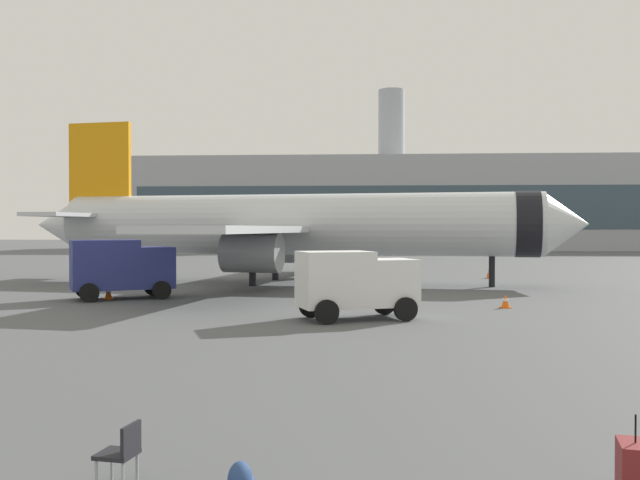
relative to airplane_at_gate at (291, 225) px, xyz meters
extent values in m
cylinder|color=silver|center=(0.23, -0.04, 0.04)|extent=(30.22, 8.59, 3.80)
cone|color=silver|center=(16.22, -2.65, 0.04)|extent=(2.95, 3.95, 3.61)
cone|color=silver|center=(-16.15, 2.64, 0.04)|extent=(3.71, 3.89, 3.42)
cylinder|color=black|center=(14.05, -2.29, 0.04)|extent=(2.01, 4.05, 3.88)
cube|color=silver|center=(0.53, 8.02, -0.26)|extent=(7.32, 16.56, 0.36)
cube|color=silver|center=(-2.05, -7.77, -0.26)|extent=(7.32, 16.56, 0.36)
cylinder|color=gray|center=(0.13, 5.55, -1.56)|extent=(3.51, 2.69, 2.20)
cylinder|color=gray|center=(-1.64, -5.30, -1.56)|extent=(3.51, 2.69, 2.20)
cube|color=orange|center=(-13.09, 2.14, 3.64)|extent=(4.40, 1.06, 6.40)
cube|color=silver|center=(-13.07, 5.38, 0.64)|extent=(3.53, 6.34, 0.24)
cube|color=silver|center=(-14.10, -0.94, 0.64)|extent=(3.53, 6.34, 0.24)
cylinder|color=black|center=(12.07, -1.97, -2.76)|extent=(0.36, 0.36, 1.80)
cylinder|color=black|center=(-1.36, 2.65, -2.76)|extent=(0.44, 0.44, 1.80)
cylinder|color=black|center=(-2.13, -2.08, -2.76)|extent=(0.44, 0.44, 1.80)
cube|color=navy|center=(-5.89, -9.35, -2.14)|extent=(2.51, 2.73, 2.04)
cube|color=#1E232D|center=(-5.26, -9.02, -1.66)|extent=(0.98, 1.79, 0.84)
cube|color=navy|center=(-8.02, -10.45, -1.96)|extent=(3.78, 3.39, 2.40)
cylinder|color=black|center=(-6.32, -8.27, -3.21)|extent=(0.90, 0.61, 0.90)
cylinder|color=black|center=(-5.26, -10.31, -3.21)|extent=(0.90, 0.61, 0.90)
cylinder|color=black|center=(-9.30, -9.82, -3.21)|extent=(0.90, 0.61, 0.90)
cylinder|color=black|center=(-8.24, -11.86, -3.21)|extent=(0.90, 0.61, 0.90)
cube|color=white|center=(5.53, -16.63, -2.27)|extent=(2.35, 2.49, 1.78)
cube|color=#1E232D|center=(6.23, -16.37, -1.85)|extent=(0.70, 1.72, 0.74)
cube|color=white|center=(3.46, -17.39, -2.11)|extent=(3.17, 2.79, 2.10)
cylinder|color=black|center=(5.37, -15.57, -3.21)|extent=(0.92, 0.52, 0.90)
cylinder|color=black|center=(6.10, -17.54, -3.21)|extent=(0.92, 0.52, 0.90)
cylinder|color=black|center=(2.48, -16.64, -3.21)|extent=(0.92, 0.52, 0.90)
cylinder|color=black|center=(3.21, -18.61, -3.21)|extent=(0.92, 0.52, 0.90)
cube|color=#F2590C|center=(13.18, 5.18, -3.64)|extent=(0.44, 0.44, 0.04)
cone|color=#F2590C|center=(13.18, 5.18, -3.25)|extent=(0.36, 0.36, 0.74)
cylinder|color=white|center=(13.18, 5.18, -3.21)|extent=(0.23, 0.23, 0.10)
cube|color=#F2590C|center=(10.69, -12.89, -3.64)|extent=(0.44, 0.44, 0.04)
cone|color=#F2590C|center=(10.69, -12.89, -3.34)|extent=(0.36, 0.36, 0.56)
cylinder|color=white|center=(10.69, -12.89, -3.31)|extent=(0.23, 0.23, 0.10)
cube|color=#F2590C|center=(-7.90, -10.33, -3.64)|extent=(0.44, 0.44, 0.04)
cone|color=#F2590C|center=(-7.90, -10.33, -3.32)|extent=(0.36, 0.36, 0.59)
cylinder|color=white|center=(-7.90, -10.33, -3.29)|extent=(0.23, 0.23, 0.10)
cube|color=maroon|center=(7.99, -34.57, -3.27)|extent=(0.52, 0.71, 0.70)
cylinder|color=black|center=(7.99, -34.57, -2.74)|extent=(0.02, 0.02, 0.36)
ellipsoid|color=navy|center=(2.96, -34.82, -3.42)|extent=(0.32, 0.40, 0.48)
cube|color=black|center=(1.24, -34.52, -3.22)|extent=(0.56, 0.56, 0.06)
cube|color=black|center=(1.45, -34.55, -3.00)|extent=(0.13, 0.48, 0.40)
cylinder|color=#999EA5|center=(1.02, -34.67, -3.44)|extent=(0.04, 0.04, 0.44)
cylinder|color=#999EA5|center=(1.08, -34.29, -3.44)|extent=(0.04, 0.04, 0.44)
cylinder|color=#999EA5|center=(1.40, -34.74, -3.44)|extent=(0.04, 0.04, 0.44)
cylinder|color=#999EA5|center=(1.46, -34.36, -3.44)|extent=(0.04, 0.04, 0.44)
cube|color=#9EA3AD|center=(16.35, 74.95, 3.72)|extent=(99.15, 23.43, 14.75)
cube|color=#334756|center=(16.35, 63.19, 2.98)|extent=(94.19, 0.10, 6.64)
cylinder|color=#9EA3AD|center=(9.16, 74.95, 17.09)|extent=(4.40, 4.40, 12.00)
camera|label=1|loc=(4.54, -43.63, -0.19)|focal=39.27mm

